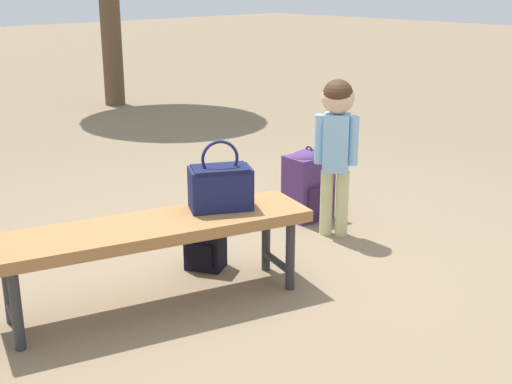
{
  "coord_description": "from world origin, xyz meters",
  "views": [
    {
      "loc": [
        -2.6,
        -2.68,
        1.62
      ],
      "look_at": [
        -0.09,
        -0.0,
        0.45
      ],
      "focal_mm": 47.81,
      "sensor_mm": 36.0,
      "label": 1
    }
  ],
  "objects_px": {
    "park_bench": "(155,233)",
    "backpack_large": "(308,182)",
    "handbag": "(220,186)",
    "child_standing": "(337,133)",
    "backpack_small": "(205,239)"
  },
  "relations": [
    {
      "from": "handbag",
      "to": "park_bench",
      "type": "bearing_deg",
      "value": 170.81
    },
    {
      "from": "backpack_small",
      "to": "backpack_large",
      "type": "bearing_deg",
      "value": 9.42
    },
    {
      "from": "park_bench",
      "to": "child_standing",
      "type": "relative_size",
      "value": 1.62
    },
    {
      "from": "handbag",
      "to": "child_standing",
      "type": "relative_size",
      "value": 0.36
    },
    {
      "from": "park_bench",
      "to": "handbag",
      "type": "relative_size",
      "value": 4.48
    },
    {
      "from": "handbag",
      "to": "backpack_small",
      "type": "height_order",
      "value": "handbag"
    },
    {
      "from": "backpack_large",
      "to": "park_bench",
      "type": "bearing_deg",
      "value": -166.46
    },
    {
      "from": "park_bench",
      "to": "backpack_small",
      "type": "relative_size",
      "value": 4.63
    },
    {
      "from": "backpack_small",
      "to": "handbag",
      "type": "bearing_deg",
      "value": -110.29
    },
    {
      "from": "park_bench",
      "to": "child_standing",
      "type": "xyz_separation_m",
      "value": [
        1.42,
        0.04,
        0.29
      ]
    },
    {
      "from": "child_standing",
      "to": "backpack_small",
      "type": "relative_size",
      "value": 2.86
    },
    {
      "from": "child_standing",
      "to": "park_bench",
      "type": "bearing_deg",
      "value": -178.54
    },
    {
      "from": "child_standing",
      "to": "backpack_small",
      "type": "bearing_deg",
      "value": 170.49
    },
    {
      "from": "park_bench",
      "to": "backpack_large",
      "type": "height_order",
      "value": "backpack_large"
    },
    {
      "from": "park_bench",
      "to": "backpack_large",
      "type": "distance_m",
      "value": 1.59
    }
  ]
}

